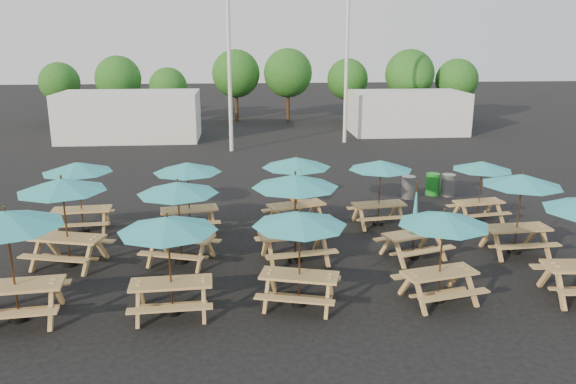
{
  "coord_description": "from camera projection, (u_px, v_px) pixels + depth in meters",
  "views": [
    {
      "loc": [
        -1.44,
        -15.79,
        5.9
      ],
      "look_at": [
        0.0,
        1.5,
        1.1
      ],
      "focal_mm": 35.0,
      "sensor_mm": 36.0,
      "label": 1
    }
  ],
  "objects": [
    {
      "name": "tree_6",
      "position": [
        410.0,
        74.0,
        38.75
      ],
      "size": [
        3.38,
        3.38,
        5.13
      ],
      "color": "#382314",
      "rests_on": "ground"
    },
    {
      "name": "picnic_unit_7",
      "position": [
        295.0,
        186.0,
        14.72
      ],
      "size": [
        2.67,
        2.67,
        2.46
      ],
      "rotation": [
        0.0,
        0.0,
        0.17
      ],
      "color": "tan",
      "rests_on": "ground"
    },
    {
      "name": "tree_7",
      "position": [
        457.0,
        80.0,
        39.16
      ],
      "size": [
        2.95,
        2.95,
        4.48
      ],
      "color": "#382314",
      "rests_on": "ground"
    },
    {
      "name": "picnic_unit_10",
      "position": [
        414.0,
        227.0,
        15.3
      ],
      "size": [
        2.09,
        1.95,
        2.18
      ],
      "rotation": [
        0.0,
        0.0,
        0.32
      ],
      "color": "tan",
      "rests_on": "ground"
    },
    {
      "name": "picnic_unit_5",
      "position": [
        187.0,
        171.0,
        17.17
      ],
      "size": [
        2.44,
        2.44,
        2.23
      ],
      "rotation": [
        0.0,
        0.0,
        0.18
      ],
      "color": "tan",
      "rests_on": "ground"
    },
    {
      "name": "event_tent_1",
      "position": [
        407.0,
        112.0,
        35.47
      ],
      "size": [
        7.0,
        4.0,
        2.6
      ],
      "primitive_type": "cube",
      "color": "silver",
      "rests_on": "ground"
    },
    {
      "name": "waste_bin_2",
      "position": [
        433.0,
        184.0,
        21.64
      ],
      "size": [
        0.52,
        0.52,
        0.84
      ],
      "primitive_type": "cylinder",
      "color": "#177F1F",
      "rests_on": "ground"
    },
    {
      "name": "picnic_unit_0",
      "position": [
        6.0,
        225.0,
        11.54
      ],
      "size": [
        2.57,
        2.57,
        2.5
      ],
      "rotation": [
        0.0,
        0.0,
        0.1
      ],
      "color": "tan",
      "rests_on": "ground"
    },
    {
      "name": "picnic_unit_9",
      "position": [
        443.0,
        223.0,
        12.51
      ],
      "size": [
        2.46,
        2.46,
        2.18
      ],
      "rotation": [
        0.0,
        0.0,
        0.23
      ],
      "color": "tan",
      "rests_on": "ground"
    },
    {
      "name": "tree_0",
      "position": [
        60.0,
        82.0,
        39.22
      ],
      "size": [
        2.8,
        2.8,
        4.24
      ],
      "color": "#382314",
      "rests_on": "ground"
    },
    {
      "name": "tree_1",
      "position": [
        118.0,
        79.0,
        38.19
      ],
      "size": [
        3.11,
        3.11,
        4.72
      ],
      "color": "#382314",
      "rests_on": "ground"
    },
    {
      "name": "mast_0",
      "position": [
        228.0,
        35.0,
        28.54
      ],
      "size": [
        0.2,
        0.2,
        12.0
      ],
      "primitive_type": "cylinder",
      "color": "silver",
      "rests_on": "ground"
    },
    {
      "name": "picnic_unit_1",
      "position": [
        62.0,
        189.0,
        14.47
      ],
      "size": [
        2.79,
        2.79,
        2.42
      ],
      "rotation": [
        0.0,
        0.0,
        -0.26
      ],
      "color": "tan",
      "rests_on": "ground"
    },
    {
      "name": "picnic_unit_3",
      "position": [
        168.0,
        229.0,
        11.88
      ],
      "size": [
        2.25,
        2.25,
        2.27
      ],
      "rotation": [
        0.0,
        0.0,
        0.06
      ],
      "color": "tan",
      "rests_on": "ground"
    },
    {
      "name": "waste_bin_3",
      "position": [
        448.0,
        185.0,
        21.49
      ],
      "size": [
        0.52,
        0.52,
        0.84
      ],
      "primitive_type": "cylinder",
      "color": "gray",
      "rests_on": "ground"
    },
    {
      "name": "picnic_unit_13",
      "position": [
        522.0,
        184.0,
        15.36
      ],
      "size": [
        2.31,
        2.31,
        2.32
      ],
      "rotation": [
        0.0,
        0.0,
        0.06
      ],
      "color": "tan",
      "rests_on": "ground"
    },
    {
      "name": "tree_2",
      "position": [
        168.0,
        87.0,
        38.36
      ],
      "size": [
        2.59,
        2.59,
        3.93
      ],
      "color": "#382314",
      "rests_on": "ground"
    },
    {
      "name": "waste_bin_0",
      "position": [
        297.0,
        188.0,
        21.03
      ],
      "size": [
        0.52,
        0.52,
        0.84
      ],
      "primitive_type": "cylinder",
      "color": "orange",
      "rests_on": "ground"
    },
    {
      "name": "tree_5",
      "position": [
        347.0,
        79.0,
        40.26
      ],
      "size": [
        2.94,
        2.94,
        4.45
      ],
      "color": "#382314",
      "rests_on": "ground"
    },
    {
      "name": "picnic_unit_6",
      "position": [
        300.0,
        224.0,
        12.3
      ],
      "size": [
        2.59,
        2.59,
        2.24
      ],
      "rotation": [
        0.0,
        0.0,
        -0.27
      ],
      "color": "tan",
      "rests_on": "ground"
    },
    {
      "name": "tree_4",
      "position": [
        288.0,
        73.0,
        39.38
      ],
      "size": [
        3.41,
        3.41,
        5.17
      ],
      "color": "#382314",
      "rests_on": "ground"
    },
    {
      "name": "picnic_unit_14",
      "position": [
        482.0,
        169.0,
        18.18
      ],
      "size": [
        2.2,
        2.2,
        2.05
      ],
      "rotation": [
        0.0,
        0.0,
        0.16
      ],
      "color": "tan",
      "rests_on": "ground"
    },
    {
      "name": "tree_3",
      "position": [
        236.0,
        74.0,
        39.54
      ],
      "size": [
        3.36,
        3.36,
        5.09
      ],
      "color": "#382314",
      "rests_on": "ground"
    },
    {
      "name": "waste_bin_1",
      "position": [
        408.0,
        187.0,
        21.2
      ],
      "size": [
        0.52,
        0.52,
        0.84
      ],
      "primitive_type": "cylinder",
      "color": "gray",
      "rests_on": "ground"
    },
    {
      "name": "picnic_unit_4",
      "position": [
        178.0,
        192.0,
        14.69
      ],
      "size": [
        2.7,
        2.7,
        2.28
      ],
      "rotation": [
        0.0,
        0.0,
        -0.31
      ],
      "color": "tan",
      "rests_on": "ground"
    },
    {
      "name": "event_tent_0",
      "position": [
        130.0,
        116.0,
        33.12
      ],
      "size": [
        8.0,
        4.0,
        2.8
      ],
      "primitive_type": "cube",
      "color": "silver",
      "rests_on": "ground"
    },
    {
      "name": "picnic_unit_8",
      "position": [
        296.0,
        166.0,
        17.54
      ],
      "size": [
        2.75,
        2.75,
        2.31
      ],
      "rotation": [
        0.0,
        0.0,
        0.32
      ],
      "color": "tan",
      "rests_on": "ground"
    },
    {
      "name": "mast_1",
      "position": [
        347.0,
        35.0,
        30.98
      ],
      "size": [
        0.2,
        0.2,
        12.0
      ],
      "primitive_type": "cylinder",
      "color": "silver",
      "rests_on": "ground"
    },
    {
      "name": "picnic_unit_2",
      "position": [
        78.0,
        171.0,
        17.1
      ],
      "size": [
        2.28,
        2.28,
        2.26
      ],
      "rotation": [
        0.0,
        0.0,
        0.08
      ],
      "color": "tan",
      "rests_on": "ground"
    },
    {
      "name": "ground",
      "position": [
        292.0,
        240.0,
        16.85
      ],
      "size": [
        120.0,
        120.0,
        0.0
      ],
      "primitive_type": "plane",
      "color": "black",
      "rests_on": "ground"
    },
    {
      "name": "picnic_unit_11",
      "position": [
        380.0,
        168.0,
        17.77
      ],
      "size": [
        2.29,
        2.29,
        2.17
      ],
      "rotation": [
        0.0,
        0.0,
        0.13
      ],
      "color": "tan",
      "rests_on": "ground"
    }
  ]
}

